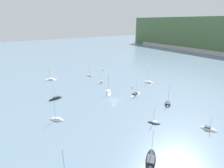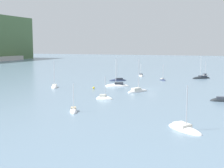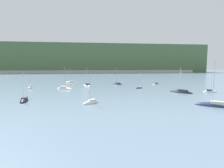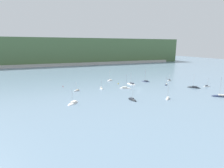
{
  "view_description": "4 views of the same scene",
  "coord_description": "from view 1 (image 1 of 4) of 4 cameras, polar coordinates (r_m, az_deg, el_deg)",
  "views": [
    {
      "loc": [
        59.73,
        -40.82,
        34.12
      ],
      "look_at": [
        -12.3,
        7.23,
        2.81
      ],
      "focal_mm": 28.0,
      "sensor_mm": 36.0,
      "label": 1
    },
    {
      "loc": [
        -97.18,
        -21.66,
        14.1
      ],
      "look_at": [
        -11.18,
        9.65,
        2.36
      ],
      "focal_mm": 50.0,
      "sensor_mm": 36.0,
      "label": 2
    },
    {
      "loc": [
        2.18,
        -72.47,
        10.03
      ],
      "look_at": [
        11.4,
        -0.56,
        2.24
      ],
      "focal_mm": 28.0,
      "sensor_mm": 36.0,
      "label": 3
    },
    {
      "loc": [
        -58.01,
        -99.17,
        27.85
      ],
      "look_at": [
        -15.27,
        9.6,
        2.18
      ],
      "focal_mm": 28.0,
      "sensor_mm": 36.0,
      "label": 4
    }
  ],
  "objects": [
    {
      "name": "ground_plane",
      "position": [
        80.0,
        0.58,
        -5.37
      ],
      "size": [
        600.0,
        600.0,
        0.0
      ],
      "primitive_type": "plane",
      "color": "slate"
    },
    {
      "name": "mooring_buoy_0",
      "position": [
        94.92,
        6.7,
        -1.11
      ],
      "size": [
        0.68,
        0.68,
        0.68
      ],
      "color": "yellow",
      "rests_on": "ground_plane"
    },
    {
      "name": "sailboat_4",
      "position": [
        65.04,
        13.55,
        -12.29
      ],
      "size": [
        4.48,
        3.79,
        6.74
      ],
      "rotation": [
        0.0,
        0.0,
        3.77
      ],
      "color": "#232D4C",
      "rests_on": "ground_plane"
    },
    {
      "name": "sailboat_0",
      "position": [
        87.68,
        -1.14,
        -2.94
      ],
      "size": [
        7.84,
        5.8,
        10.53
      ],
      "rotation": [
        0.0,
        0.0,
        5.75
      ],
      "color": "white",
      "rests_on": "ground_plane"
    },
    {
      "name": "sailboat_13",
      "position": [
        115.86,
        -7.31,
        2.62
      ],
      "size": [
        4.99,
        3.65,
        6.81
      ],
      "rotation": [
        0.0,
        0.0,
        3.64
      ],
      "color": "silver",
      "rests_on": "ground_plane"
    },
    {
      "name": "mooring_buoy_1",
      "position": [
        128.33,
        -2.88,
        4.57
      ],
      "size": [
        0.6,
        0.6,
        0.6
      ],
      "color": "red",
      "rests_on": "ground_plane"
    },
    {
      "name": "sailboat_12",
      "position": [
        80.09,
        17.69,
        -6.27
      ],
      "size": [
        6.33,
        7.13,
        9.73
      ],
      "rotation": [
        0.0,
        0.0,
        2.23
      ],
      "color": "#232D4C",
      "rests_on": "ground_plane"
    },
    {
      "name": "sailboat_2",
      "position": [
        68.15,
        28.96,
        -12.87
      ],
      "size": [
        5.44,
        3.72,
        6.25
      ],
      "rotation": [
        0.0,
        0.0,
        0.42
      ],
      "color": "white",
      "rests_on": "ground_plane"
    },
    {
      "name": "sailboat_11",
      "position": [
        86.17,
        7.69,
        -3.55
      ],
      "size": [
        5.14,
        8.41,
        10.03
      ],
      "rotation": [
        0.0,
        0.0,
        1.92
      ],
      "color": "white",
      "rests_on": "ground_plane"
    },
    {
      "name": "sailboat_5",
      "position": [
        104.67,
        11.74,
        0.46
      ],
      "size": [
        6.54,
        4.8,
        9.42
      ],
      "rotation": [
        0.0,
        0.0,
        3.64
      ],
      "color": "white",
      "rests_on": "ground_plane"
    },
    {
      "name": "sailboat_9",
      "position": [
        85.34,
        -17.92,
        -4.66
      ],
      "size": [
        3.02,
        6.88,
        8.81
      ],
      "rotation": [
        0.0,
        0.0,
        4.88
      ],
      "color": "black",
      "rests_on": "ground_plane"
    },
    {
      "name": "sailboat_3",
      "position": [
        68.1,
        -17.58,
        -11.15
      ],
      "size": [
        5.15,
        4.94,
        8.51
      ],
      "rotation": [
        0.0,
        0.0,
        3.89
      ],
      "color": "white",
      "rests_on": "ground_plane"
    },
    {
      "name": "sailboat_6",
      "position": [
        113.78,
        -19.39,
        1.32
      ],
      "size": [
        7.46,
        7.62,
        8.13
      ],
      "rotation": [
        0.0,
        0.0,
        3.95
      ],
      "color": "silver",
      "rests_on": "ground_plane"
    },
    {
      "name": "sailboat_7",
      "position": [
        102.16,
        -3.59,
        0.39
      ],
      "size": [
        1.46,
        4.57,
        6.89
      ],
      "rotation": [
        0.0,
        0.0,
        4.75
      ],
      "color": "white",
      "rests_on": "ground_plane"
    },
    {
      "name": "sailboat_8",
      "position": [
        50.4,
        12.53,
        -23.16
      ],
      "size": [
        7.46,
        8.14,
        10.06
      ],
      "rotation": [
        0.0,
        0.0,
        2.27
      ],
      "color": "black",
      "rests_on": "ground_plane"
    }
  ]
}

